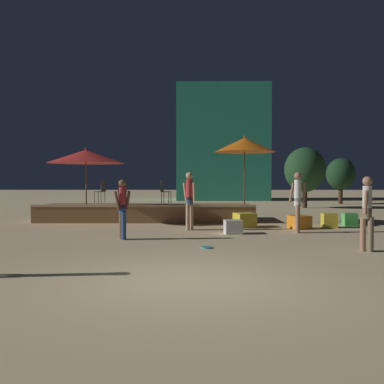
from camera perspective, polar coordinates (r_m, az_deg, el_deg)
The scene contains 20 objects.
ground_plane at distance 7.05m, azimuth -0.42°, elevation -11.73°, with size 120.00×120.00×0.00m, color #D1B784.
wooden_deck at distance 17.24m, azimuth -6.03°, elevation -2.74°, with size 8.39×2.54×0.70m.
patio_umbrella_0 at distance 16.10m, azimuth 7.03°, elevation 6.24°, with size 2.27×2.27×3.27m.
patio_umbrella_1 at distance 16.54m, azimuth -13.96°, elevation 4.60°, with size 2.86×2.86×2.82m.
cube_seat_0 at distance 14.83m, azimuth 7.05°, elevation -3.72°, with size 0.80×0.80×0.49m.
cube_seat_1 at distance 12.97m, azimuth 5.50°, elevation -4.65°, with size 0.56×0.56×0.41m.
cube_seat_2 at distance 14.68m, azimuth 14.13°, elevation -3.91°, with size 0.76×0.76×0.44m.
cube_seat_3 at distance 15.29m, azimuth 17.84°, elevation -3.63°, with size 0.49×0.49×0.48m.
cube_seat_4 at distance 16.12m, azimuth 20.29°, elevation -3.45°, with size 0.49×0.49×0.45m.
person_0 at distance 11.79m, azimuth -9.25°, elevation -2.07°, with size 0.45×0.34×1.63m.
person_1 at distance 13.80m, azimuth -0.33°, elevation -0.74°, with size 0.45×0.37×1.88m.
person_2 at distance 10.47m, azimuth 22.31°, elevation -2.34°, with size 0.36×0.49×1.71m.
person_4 at distance 13.49m, azimuth 13.92°, elevation -0.90°, with size 0.52×0.31×1.86m.
bistro_chair_0 at distance 17.61m, azimuth -11.96°, elevation 0.36°, with size 0.43×0.43×0.90m.
bistro_chair_1 at distance 17.04m, azimuth -3.75°, elevation 0.35°, with size 0.42×0.42×0.90m.
bistro_chair_2 at distance 17.39m, azimuth -9.27°, elevation 0.36°, with size 0.42×0.42×0.90m.
frisbee_disc at distance 10.27m, azimuth 1.96°, elevation -7.39°, with size 0.27×0.27×0.03m.
background_tree_0 at distance 25.37m, azimuth 14.83°, elevation 2.87°, with size 2.33×2.33×3.48m.
background_tree_1 at distance 30.17m, azimuth 19.22°, elevation 2.26°, with size 1.90×1.90×3.05m.
distant_building at distance 34.99m, azimuth 4.01°, elevation 6.40°, with size 7.21×4.90×9.03m.
Camera 1 is at (0.10, -6.86, 1.64)m, focal length 40.00 mm.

